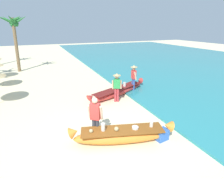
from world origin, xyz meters
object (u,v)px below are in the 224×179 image
at_px(person_vendor_hatted, 117,86).
at_px(person_tourist_customer, 95,116).
at_px(boat_orange_foreground, 122,135).
at_px(person_vendor_assistant, 134,76).
at_px(palm_tree_far_behind, 14,25).
at_px(boat_red_midground, 118,91).
at_px(cooler_box, 162,135).

relative_size(person_vendor_hatted, person_tourist_customer, 1.00).
relative_size(boat_orange_foreground, person_vendor_assistant, 2.19).
xyz_separation_m(person_vendor_hatted, person_tourist_customer, (-2.19, -2.85, -0.03)).
bearing_deg(person_vendor_hatted, palm_tree_far_behind, 118.04).
xyz_separation_m(person_vendor_assistant, palm_tree_far_behind, (-7.17, 9.06, 3.16)).
bearing_deg(boat_orange_foreground, person_tourist_customer, 141.29).
bearing_deg(palm_tree_far_behind, person_vendor_assistant, -51.67).
relative_size(boat_red_midground, person_tourist_customer, 2.73).
height_order(person_vendor_hatted, palm_tree_far_behind, palm_tree_far_behind).
height_order(boat_red_midground, person_tourist_customer, person_tourist_customer).
height_order(person_vendor_assistant, cooler_box, person_vendor_assistant).
distance_m(person_vendor_assistant, cooler_box, 5.44).
distance_m(boat_orange_foreground, palm_tree_far_behind, 14.81).
distance_m(person_vendor_hatted, cooler_box, 4.05).
xyz_separation_m(boat_red_midground, person_vendor_hatted, (-0.54, -0.89, 0.72)).
height_order(person_tourist_customer, cooler_box, person_tourist_customer).
height_order(person_vendor_hatted, person_vendor_assistant, person_vendor_assistant).
relative_size(boat_orange_foreground, person_tourist_customer, 2.30).
bearing_deg(palm_tree_far_behind, boat_red_midground, -57.31).
xyz_separation_m(boat_orange_foreground, palm_tree_far_behind, (-4.06, 13.71, 3.88)).
xyz_separation_m(person_vendor_hatted, palm_tree_far_behind, (-5.43, 10.20, 3.21)).
xyz_separation_m(boat_red_midground, person_tourist_customer, (-2.73, -3.75, 0.69)).
bearing_deg(boat_red_midground, palm_tree_far_behind, 122.69).
bearing_deg(person_vendor_assistant, person_tourist_customer, -134.58).
height_order(palm_tree_far_behind, cooler_box, palm_tree_far_behind).
relative_size(person_tourist_customer, palm_tree_far_behind, 0.33).
distance_m(person_vendor_assistant, palm_tree_far_behind, 11.98).
bearing_deg(boat_orange_foreground, person_vendor_hatted, 68.57).
relative_size(boat_red_midground, person_vendor_assistant, 2.60).
bearing_deg(person_tourist_customer, person_vendor_hatted, 52.42).
relative_size(boat_red_midground, cooler_box, 9.72).
distance_m(palm_tree_far_behind, cooler_box, 15.72).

